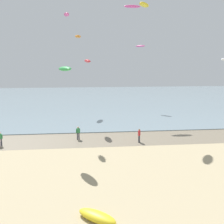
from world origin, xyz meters
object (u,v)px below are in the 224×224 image
person_nearest_camera (78,133)px  kite_aloft_7 (65,69)px  person_mid_beach (139,135)px  kite_aloft_6 (140,46)px  kite_aloft_0 (132,6)px  kite_aloft_12 (78,36)px  kite_aloft_1 (67,14)px  kite_aloft_11 (144,5)px  person_by_waterline (0,139)px  kite_aloft_9 (88,61)px  grounded_kite (97,216)px

person_nearest_camera → kite_aloft_7: 9.83m
person_mid_beach → kite_aloft_6: 27.86m
person_mid_beach → kite_aloft_6: bearing=78.2°
person_mid_beach → kite_aloft_0: bearing=83.6°
kite_aloft_0 → kite_aloft_12: (-9.44, 6.20, -4.47)m
kite_aloft_1 → kite_aloft_11: kite_aloft_11 is taller
kite_aloft_0 → kite_aloft_1: (-10.58, -9.90, -3.22)m
kite_aloft_6 → kite_aloft_1: bearing=97.8°
person_nearest_camera → person_by_waterline: size_ratio=1.00×
kite_aloft_0 → kite_aloft_6: size_ratio=1.28×
kite_aloft_12 → person_nearest_camera: bearing=14.4°
kite_aloft_1 → kite_aloft_9: 7.03m
kite_aloft_7 → kite_aloft_9: (2.47, 12.06, 0.86)m
grounded_kite → kite_aloft_7: (-2.55, 12.47, 8.79)m
kite_aloft_0 → kite_aloft_1: kite_aloft_0 is taller
kite_aloft_1 → kite_aloft_7: bearing=172.7°
person_by_waterline → kite_aloft_9: size_ratio=0.63×
person_mid_beach → kite_aloft_11: kite_aloft_11 is taller
grounded_kite → kite_aloft_11: kite_aloft_11 is taller
kite_aloft_11 → kite_aloft_12: (-9.22, 16.46, -2.63)m
kite_aloft_0 → kite_aloft_7: (-10.35, -19.57, -10.12)m
grounded_kite → kite_aloft_7: size_ratio=0.95×
grounded_kite → kite_aloft_9: 26.36m
kite_aloft_7 → kite_aloft_11: 16.06m
grounded_kite → kite_aloft_0: size_ratio=0.94×
kite_aloft_7 → kite_aloft_11: bearing=110.0°
kite_aloft_1 → kite_aloft_6: 23.10m
person_mid_beach → kite_aloft_12: size_ratio=0.60×
kite_aloft_0 → kite_aloft_12: size_ratio=1.03×
person_mid_beach → kite_aloft_9: bearing=125.0°
person_nearest_camera → kite_aloft_7: kite_aloft_7 is taller
person_nearest_camera → kite_aloft_9: bearing=77.8°
kite_aloft_1 → kite_aloft_12: size_ratio=0.75×
kite_aloft_1 → person_nearest_camera: bearing=-172.3°
kite_aloft_9 → kite_aloft_6: bearing=-41.4°
grounded_kite → kite_aloft_12: (-1.63, 38.24, 14.44)m
person_nearest_camera → kite_aloft_0: 24.93m
kite_aloft_6 → kite_aloft_12: 13.04m
grounded_kite → kite_aloft_12: size_ratio=0.97×
kite_aloft_0 → kite_aloft_11: kite_aloft_0 is taller
kite_aloft_7 → kite_aloft_11: kite_aloft_11 is taller
grounded_kite → kite_aloft_11: 28.69m
kite_aloft_0 → kite_aloft_7: kite_aloft_0 is taller
person_nearest_camera → kite_aloft_0: kite_aloft_0 is taller
kite_aloft_0 → kite_aloft_11: bearing=87.1°
kite_aloft_0 → person_by_waterline: bearing=39.3°
kite_aloft_11 → kite_aloft_9: bearing=101.2°
person_mid_beach → grounded_kite: person_mid_beach is taller
kite_aloft_1 → kite_aloft_6: (13.90, 18.22, -2.85)m
person_nearest_camera → kite_aloft_11: 19.18m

